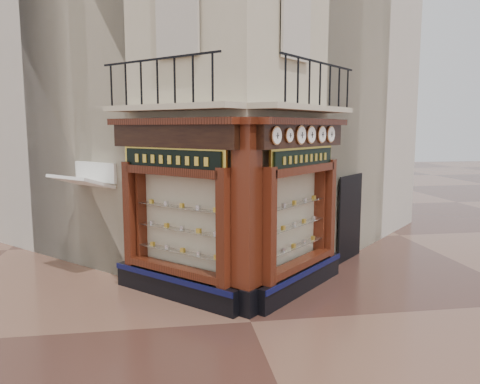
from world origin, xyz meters
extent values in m
plane|color=#44271F|center=(0.00, 0.00, 0.00)|extent=(80.00, 80.00, 0.00)
cube|color=beige|center=(0.00, 6.16, 6.00)|extent=(11.31, 11.31, 12.00)
cube|color=beige|center=(-2.47, 8.63, 5.50)|extent=(11.31, 11.31, 11.00)
cube|color=beige|center=(2.47, 8.63, 5.50)|extent=(11.31, 11.31, 11.00)
cube|color=black|center=(-1.44, 1.54, 0.28)|extent=(2.72, 2.72, 0.55)
cube|color=#0B0D38|center=(-1.57, 1.41, 0.49)|extent=(2.50, 2.50, 0.12)
cube|color=#331309|center=(-0.45, 0.55, 1.77)|extent=(0.37, 0.37, 2.45)
cube|color=#331309|center=(-2.43, 2.53, 1.77)|extent=(0.37, 0.37, 2.45)
cube|color=#FFE7C1|center=(-1.20, 1.77, 1.75)|extent=(1.80, 1.80, 2.10)
cube|color=black|center=(-1.42, 1.55, 3.60)|extent=(2.69, 2.69, 0.50)
cube|color=#331309|center=(-1.47, 1.50, 3.91)|extent=(2.86, 2.86, 0.14)
cube|color=black|center=(1.44, 1.54, 0.28)|extent=(2.72, 2.72, 0.55)
cube|color=#0B0D38|center=(1.57, 1.41, 0.49)|extent=(2.50, 2.50, 0.12)
cube|color=#331309|center=(0.45, 0.55, 1.77)|extent=(0.37, 0.37, 2.45)
cube|color=#331309|center=(2.43, 2.53, 1.77)|extent=(0.37, 0.37, 2.45)
cube|color=#FFE7C1|center=(1.20, 1.77, 1.75)|extent=(1.80, 1.80, 2.10)
cube|color=black|center=(1.42, 1.55, 3.60)|extent=(2.69, 2.69, 0.50)
cube|color=#331309|center=(1.47, 1.50, 3.91)|extent=(2.86, 2.86, 0.14)
cube|color=black|center=(0.00, 0.50, 0.28)|extent=(0.78, 0.78, 0.55)
cube|color=#331309|center=(0.00, 0.50, 2.20)|extent=(0.64, 0.64, 3.50)
cube|color=#331309|center=(0.00, 0.50, 3.91)|extent=(0.85, 0.85, 0.14)
cube|color=beige|center=(-1.48, 1.49, 4.20)|extent=(2.97, 2.97, 0.12)
cube|color=black|center=(-1.72, 1.26, 5.15)|extent=(2.36, 2.36, 0.04)
cube|color=beige|center=(1.48, 1.49, 4.20)|extent=(2.97, 2.97, 0.12)
cube|color=black|center=(1.72, 1.26, 5.15)|extent=(2.36, 2.36, 0.04)
cylinder|color=#B9713D|center=(0.58, 0.48, 3.62)|extent=(0.30, 0.30, 0.37)
cylinder|color=white|center=(0.60, 0.46, 3.62)|extent=(0.24, 0.24, 0.32)
cube|color=black|center=(0.61, 0.45, 3.62)|extent=(0.02, 0.02, 0.12)
cube|color=black|center=(0.61, 0.45, 3.62)|extent=(0.07, 0.07, 0.01)
cylinder|color=#B9713D|center=(0.93, 0.84, 3.62)|extent=(0.25, 0.25, 0.31)
cylinder|color=white|center=(0.96, 0.82, 3.62)|extent=(0.20, 0.20, 0.27)
cube|color=black|center=(0.97, 0.81, 3.62)|extent=(0.02, 0.02, 0.10)
cube|color=black|center=(0.97, 0.81, 3.62)|extent=(0.06, 0.06, 0.01)
cylinder|color=#B9713D|center=(1.29, 1.19, 3.62)|extent=(0.33, 0.33, 0.41)
cylinder|color=white|center=(1.31, 1.17, 3.62)|extent=(0.27, 0.27, 0.35)
cube|color=black|center=(1.32, 1.16, 3.62)|extent=(0.02, 0.02, 0.14)
cube|color=black|center=(1.32, 1.16, 3.62)|extent=(0.08, 0.08, 0.01)
cylinder|color=#B9713D|center=(1.61, 1.52, 3.62)|extent=(0.32, 0.32, 0.40)
cylinder|color=white|center=(1.63, 1.50, 3.62)|extent=(0.26, 0.26, 0.35)
cube|color=black|center=(1.65, 1.49, 3.62)|extent=(0.02, 0.02, 0.13)
cube|color=black|center=(1.65, 1.49, 3.62)|extent=(0.08, 0.08, 0.01)
cylinder|color=#B9713D|center=(1.99, 1.89, 3.62)|extent=(0.32, 0.32, 0.40)
cylinder|color=white|center=(2.01, 1.87, 3.62)|extent=(0.26, 0.26, 0.35)
cube|color=black|center=(2.02, 1.86, 3.62)|extent=(0.02, 0.02, 0.13)
cube|color=black|center=(2.02, 1.86, 3.62)|extent=(0.08, 0.08, 0.01)
cylinder|color=#B9713D|center=(2.32, 2.23, 3.62)|extent=(0.32, 0.32, 0.40)
cylinder|color=white|center=(2.34, 2.21, 3.62)|extent=(0.26, 0.26, 0.35)
cube|color=black|center=(2.36, 2.20, 3.62)|extent=(0.02, 0.02, 0.13)
cube|color=black|center=(2.36, 2.20, 3.62)|extent=(0.08, 0.08, 0.01)
cube|color=gold|center=(-1.45, 1.53, 3.10)|extent=(2.14, 2.14, 0.57)
cube|color=black|center=(-1.48, 1.50, 3.10)|extent=(2.00, 2.00, 0.43)
cube|color=gold|center=(1.45, 1.53, 3.10)|extent=(1.98, 1.98, 0.53)
cube|color=black|center=(1.48, 1.50, 3.10)|extent=(1.85, 1.85, 0.40)
camera|label=1|loc=(-1.55, -8.59, 3.77)|focal=35.00mm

